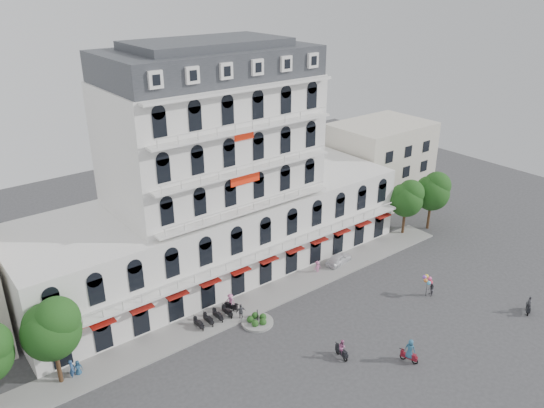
{
  "coord_description": "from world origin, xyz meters",
  "views": [
    {
      "loc": [
        -28.54,
        -29.09,
        31.66
      ],
      "look_at": [
        1.96,
        10.0,
        10.18
      ],
      "focal_mm": 35.0,
      "sensor_mm": 36.0,
      "label": 1
    }
  ],
  "objects": [
    {
      "name": "pedestrian_mid",
      "position": [
        -3.86,
        7.55,
        0.87
      ],
      "size": [
        1.1,
        0.74,
        1.74
      ],
      "primitive_type": "imported",
      "rotation": [
        0.0,
        0.0,
        2.8
      ],
      "color": "#505057",
      "rests_on": "ground"
    },
    {
      "name": "tree_west_inner",
      "position": [
        -20.95,
        9.48,
        5.68
      ],
      "size": [
        4.76,
        4.76,
        8.25
      ],
      "color": "#382314",
      "rests_on": "ground"
    },
    {
      "name": "parked_car",
      "position": [
        11.65,
        9.5,
        0.65
      ],
      "size": [
        4.01,
        2.18,
        1.29
      ],
      "primitive_type": "imported",
      "rotation": [
        0.0,
        0.0,
        1.75
      ],
      "color": "white",
      "rests_on": "ground"
    },
    {
      "name": "rider_northeast",
      "position": [
        19.81,
        -9.5,
        0.92
      ],
      "size": [
        1.54,
        1.04,
        1.95
      ],
      "rotation": [
        0.0,
        0.0,
        3.65
      ],
      "color": "black",
      "rests_on": "ground"
    },
    {
      "name": "pedestrian_left",
      "position": [
        -19.51,
        9.5,
        0.75
      ],
      "size": [
        0.78,
        0.56,
        1.5
      ],
      "primitive_type": "imported",
      "rotation": [
        0.0,
        0.0,
        -0.12
      ],
      "color": "navy",
      "rests_on": "ground"
    },
    {
      "name": "tree_east_outer",
      "position": [
        28.05,
        8.98,
        5.55
      ],
      "size": [
        4.65,
        4.65,
        8.05
      ],
      "color": "#382314",
      "rests_on": "ground"
    },
    {
      "name": "tree_east_inner",
      "position": [
        24.05,
        9.98,
        5.21
      ],
      "size": [
        4.4,
        4.37,
        7.57
      ],
      "color": "#382314",
      "rests_on": "ground"
    },
    {
      "name": "rider_east",
      "position": [
        4.27,
        -6.84,
        1.2
      ],
      "size": [
        0.86,
        1.65,
        2.35
      ],
      "rotation": [
        0.0,
        0.0,
        1.9
      ],
      "color": "maroon",
      "rests_on": "ground"
    },
    {
      "name": "main_building",
      "position": [
        0.0,
        18.0,
        9.96
      ],
      "size": [
        45.0,
        15.0,
        25.8
      ],
      "color": "silver",
      "rests_on": "ground"
    },
    {
      "name": "ground",
      "position": [
        0.0,
        0.0,
        0.0
      ],
      "size": [
        120.0,
        120.0,
        0.0
      ],
      "primitive_type": "plane",
      "color": "#38383A",
      "rests_on": "ground"
    },
    {
      "name": "parked_scooter_row",
      "position": [
        -6.35,
        8.8,
        0.0
      ],
      "size": [
        4.4,
        1.8,
        1.1
      ],
      "primitive_type": null,
      "color": "black",
      "rests_on": "ground"
    },
    {
      "name": "pedestrian_right",
      "position": [
        8.19,
        9.5,
        0.77
      ],
      "size": [
        1.03,
        0.63,
        1.54
      ],
      "primitive_type": "imported",
      "rotation": [
        0.0,
        0.0,
        3.09
      ],
      "color": "#C3679A",
      "rests_on": "ground"
    },
    {
      "name": "sidewalk",
      "position": [
        0.0,
        9.0,
        0.08
      ],
      "size": [
        53.0,
        4.0,
        0.16
      ],
      "primitive_type": "cube",
      "color": "gray",
      "rests_on": "ground"
    },
    {
      "name": "rider_southwest",
      "position": [
        -0.06,
        -2.76,
        0.96
      ],
      "size": [
        0.65,
        1.7,
        1.94
      ],
      "rotation": [
        0.0,
        0.0,
        1.44
      ],
      "color": "black",
      "rests_on": "ground"
    },
    {
      "name": "rider_center",
      "position": [
        -3.92,
        9.37,
        1.07
      ],
      "size": [
        1.0,
        1.56,
        2.05
      ],
      "rotation": [
        0.0,
        0.0,
        5.19
      ],
      "color": "black",
      "rests_on": "ground"
    },
    {
      "name": "flank_building_east",
      "position": [
        30.0,
        20.0,
        6.0
      ],
      "size": [
        14.0,
        10.0,
        12.0
      ],
      "primitive_type": "cube",
      "color": "beige",
      "rests_on": "ground"
    },
    {
      "name": "traffic_island",
      "position": [
        -3.0,
        6.0,
        0.26
      ],
      "size": [
        3.2,
        3.2,
        1.6
      ],
      "color": "gray",
      "rests_on": "ground"
    },
    {
      "name": "balloon_vendor",
      "position": [
        14.42,
        -1.36,
        1.3
      ],
      "size": [
        1.44,
        1.3,
        2.45
      ],
      "color": "#55555C",
      "rests_on": "ground"
    },
    {
      "name": "pedestrian_far",
      "position": [
        -20.0,
        9.5,
        0.92
      ],
      "size": [
        0.65,
        0.78,
        1.83
      ],
      "primitive_type": "imported",
      "rotation": [
        0.0,
        0.0,
        1.2
      ],
      "color": "navy",
      "rests_on": "ground"
    }
  ]
}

